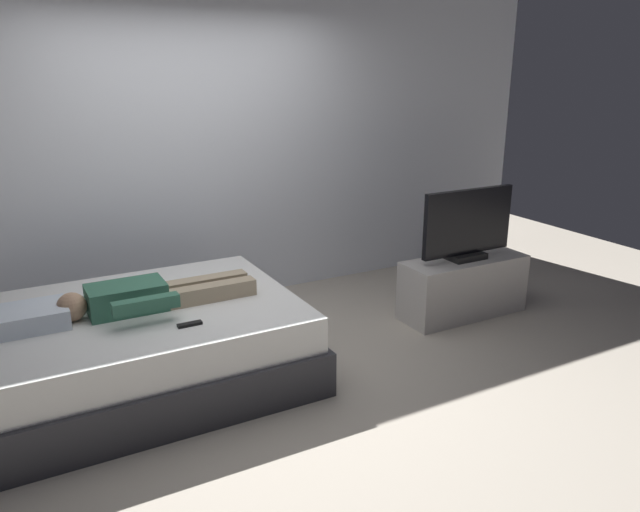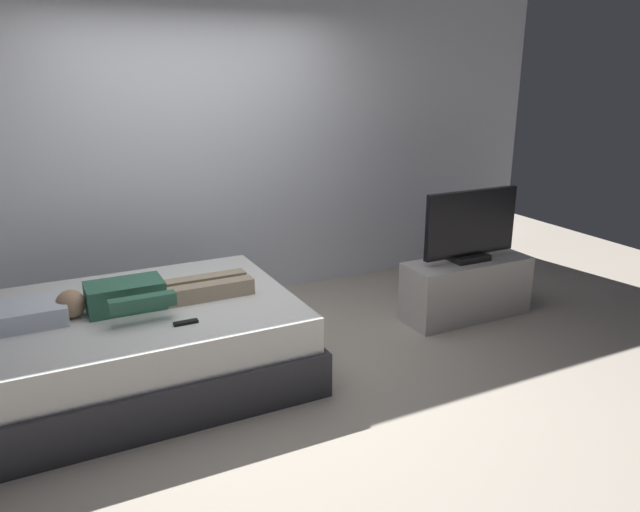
% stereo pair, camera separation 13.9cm
% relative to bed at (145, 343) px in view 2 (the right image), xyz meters
% --- Properties ---
extents(ground_plane, '(10.00, 10.00, 0.00)m').
position_rel_bed_xyz_m(ground_plane, '(0.73, -0.34, -0.26)').
color(ground_plane, '#ADA393').
extents(back_wall, '(6.40, 0.10, 2.80)m').
position_rel_bed_xyz_m(back_wall, '(1.13, 1.28, 1.14)').
color(back_wall, silver).
rests_on(back_wall, ground).
extents(bed, '(2.03, 1.57, 0.54)m').
position_rel_bed_xyz_m(bed, '(0.00, 0.00, 0.00)').
color(bed, '#333338').
rests_on(bed, ground).
extents(pillow, '(0.48, 0.34, 0.12)m').
position_rel_bed_xyz_m(pillow, '(-0.69, 0.00, 0.34)').
color(pillow, white).
rests_on(pillow, bed).
extents(person, '(1.26, 0.46, 0.18)m').
position_rel_bed_xyz_m(person, '(0.03, -0.04, 0.36)').
color(person, '#387056').
rests_on(person, bed).
extents(remote, '(0.15, 0.04, 0.02)m').
position_rel_bed_xyz_m(remote, '(0.18, -0.44, 0.29)').
color(remote, black).
rests_on(remote, bed).
extents(tv_stand, '(1.10, 0.40, 0.50)m').
position_rel_bed_xyz_m(tv_stand, '(2.64, -0.12, -0.01)').
color(tv_stand, '#B7B2AD').
rests_on(tv_stand, ground).
extents(tv, '(0.88, 0.20, 0.59)m').
position_rel_bed_xyz_m(tv, '(2.64, -0.12, 0.52)').
color(tv, black).
rests_on(tv, tv_stand).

